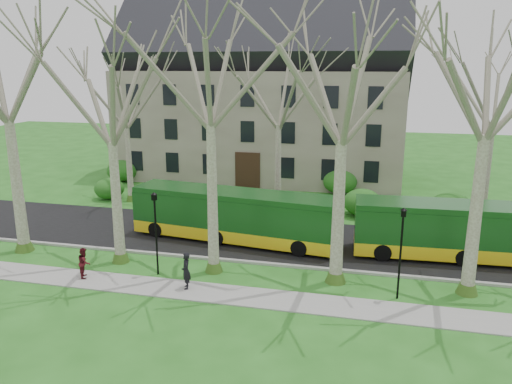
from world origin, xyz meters
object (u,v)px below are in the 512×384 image
Objects in this scene: pedestrian_a at (186,271)px; pedestrian_b at (84,262)px; bus_follow at (474,231)px; bus_lead at (234,215)px.

pedestrian_b is at bearing -113.03° from pedestrian_a.
bus_follow is 20.90m from pedestrian_b.
bus_follow is at bearing 7.74° from bus_lead.
bus_lead reaches higher than pedestrian_b.
pedestrian_a is at bearing -85.88° from bus_lead.
bus_lead is 0.99× the size of bus_follow.
bus_follow is at bearing -95.78° from pedestrian_b.
bus_follow reaches higher than pedestrian_b.
bus_lead is 7.18m from pedestrian_a.
pedestrian_b is (-5.93, -7.07, -0.82)m from bus_lead.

